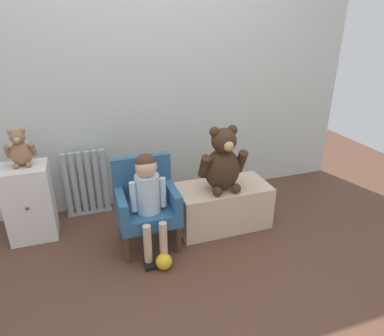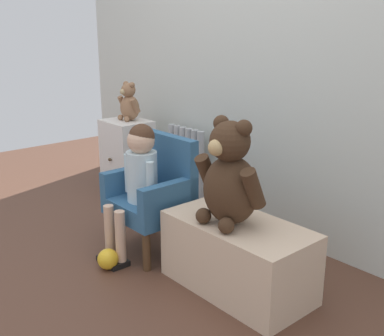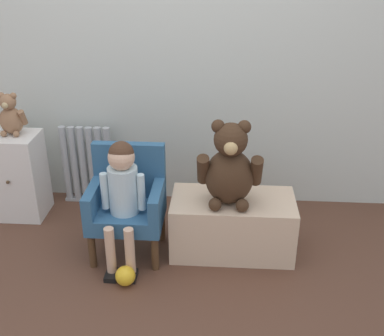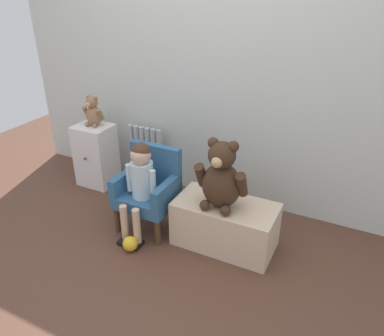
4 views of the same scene
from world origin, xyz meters
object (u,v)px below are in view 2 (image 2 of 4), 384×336
object	(u,v)px
small_dresser	(128,160)
low_bench	(238,256)
toy_ball	(108,259)
radiator	(186,168)
small_teddy_bear	(129,103)
large_teddy_bear	(230,178)
child_armchair	(155,193)
child_figure	(138,171)

from	to	relation	value
small_dresser	low_bench	distance (m)	1.49
low_bench	toy_ball	bearing A→B (deg)	-147.39
radiator	small_teddy_bear	size ratio (longest dim) A/B	2.07
small_teddy_bear	low_bench	bearing A→B (deg)	-13.80
small_teddy_bear	large_teddy_bear	bearing A→B (deg)	-15.49
low_bench	large_teddy_bear	xyz separation A→B (m)	(-0.03, -0.04, 0.40)
low_bench	toy_ball	distance (m)	0.71
radiator	small_dresser	size ratio (longest dim) A/B	0.98
child_armchair	radiator	bearing A→B (deg)	125.03
child_figure	low_bench	distance (m)	0.72
small_dresser	child_armchair	bearing A→B (deg)	-23.78
low_bench	large_teddy_bear	size ratio (longest dim) A/B	1.45
toy_ball	child_figure	bearing A→B (deg)	98.77
small_dresser	low_bench	size ratio (longest dim) A/B	0.80
radiator	toy_ball	xyz separation A→B (m)	(0.44, -0.92, -0.23)
radiator	child_figure	size ratio (longest dim) A/B	0.77
low_bench	small_dresser	bearing A→B (deg)	167.22
small_dresser	large_teddy_bear	world-z (taller)	large_teddy_bear
large_teddy_bear	small_teddy_bear	size ratio (longest dim) A/B	1.83
radiator	low_bench	distance (m)	1.16
large_teddy_bear	low_bench	bearing A→B (deg)	51.94
radiator	small_dresser	world-z (taller)	small_dresser
low_bench	radiator	bearing A→B (deg)	152.42
child_figure	small_dresser	bearing A→B (deg)	150.27
small_dresser	toy_ball	world-z (taller)	small_dresser
radiator	small_teddy_bear	world-z (taller)	small_teddy_bear
child_armchair	small_teddy_bear	distance (m)	0.97
low_bench	large_teddy_bear	world-z (taller)	large_teddy_bear
radiator	large_teddy_bear	bearing A→B (deg)	-29.90
child_armchair	toy_ball	xyz separation A→B (m)	(0.04, -0.35, -0.29)
small_teddy_bear	toy_ball	size ratio (longest dim) A/B	2.46
large_teddy_bear	radiator	bearing A→B (deg)	150.10
radiator	small_teddy_bear	bearing A→B (deg)	-156.17
child_figure	small_teddy_bear	world-z (taller)	small_teddy_bear
radiator	child_figure	world-z (taller)	child_figure
large_teddy_bear	toy_ball	world-z (taller)	large_teddy_bear
small_dresser	child_armchair	xyz separation A→B (m)	(0.82, -0.36, 0.05)
small_dresser	small_teddy_bear	world-z (taller)	small_teddy_bear
small_dresser	child_armchair	world-z (taller)	child_armchair
small_dresser	child_figure	xyz separation A→B (m)	(0.82, -0.47, 0.20)
small_teddy_bear	toy_ball	bearing A→B (deg)	-40.74
large_teddy_bear	child_armchair	bearing A→B (deg)	179.62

